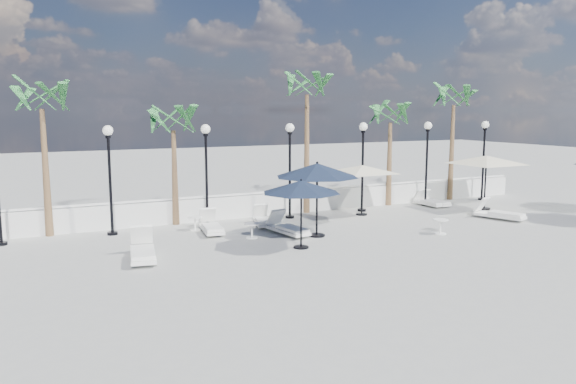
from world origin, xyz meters
name	(u,v)px	position (x,y,z in m)	size (l,w,h in m)	color
ground	(385,254)	(0.00, 0.00, 0.00)	(100.00, 100.00, 0.00)	gray
balustrade	(279,203)	(0.00, 7.50, 0.47)	(26.00, 0.30, 1.01)	silver
lamppost_1	(109,164)	(-7.00, 6.50, 2.49)	(0.36, 0.36, 3.84)	black
lamppost_2	(206,160)	(-3.50, 6.50, 2.49)	(0.36, 0.36, 3.84)	black
lamppost_3	(290,157)	(0.00, 6.50, 2.49)	(0.36, 0.36, 3.84)	black
lamppost_4	(363,154)	(3.50, 6.50, 2.49)	(0.36, 0.36, 3.84)	black
lamppost_5	(427,151)	(7.00, 6.50, 2.49)	(0.36, 0.36, 3.84)	black
lamppost_6	(484,149)	(10.50, 6.50, 2.49)	(0.36, 0.36, 3.84)	black
palm_0	(42,105)	(-9.00, 7.30, 4.53)	(2.60, 2.60, 5.50)	brown
palm_1	(173,126)	(-4.50, 7.30, 3.75)	(2.60, 2.60, 4.70)	brown
palm_2	(307,92)	(1.20, 7.30, 5.12)	(2.60, 2.60, 6.10)	brown
palm_3	(390,119)	(5.50, 7.30, 3.95)	(2.60, 2.60, 4.90)	brown
palm_4	(454,102)	(9.20, 7.30, 4.73)	(2.60, 2.60, 5.70)	brown
lounger_1	(211,226)	(-3.78, 5.23, 0.24)	(0.89, 1.99, 0.72)	white
lounger_2	(143,251)	(-6.75, 2.63, 0.27)	(1.07, 2.23, 0.80)	white
lounger_3	(288,228)	(-1.45, 3.76, 0.24)	(0.90, 2.01, 0.73)	white
lounger_4	(263,220)	(-1.60, 5.58, 0.22)	(1.03, 1.86, 0.66)	white
lounger_5	(500,213)	(7.43, 2.49, 0.25)	(1.26, 2.06, 0.73)	white
lounger_6	(434,201)	(7.24, 6.19, 0.21)	(0.69, 1.70, 0.62)	white
lounger_7	(429,202)	(6.96, 6.22, 0.20)	(0.56, 1.64, 0.61)	white
side_table_0	(195,222)	(-4.16, 5.91, 0.30)	(0.52, 0.52, 0.51)	white
side_table_1	(252,229)	(-2.78, 3.84, 0.31)	(0.52, 0.52, 0.51)	white
side_table_2	(440,225)	(3.46, 1.45, 0.32)	(0.55, 0.55, 0.53)	white
parasol_navy_left	(301,187)	(-1.91, 1.85, 1.96)	(2.52, 2.52, 2.23)	black
parasol_navy_mid	(317,171)	(-0.64, 3.10, 2.30)	(2.92, 2.92, 2.62)	black
parasol_cream_sq_a	(363,166)	(3.01, 5.78, 2.08)	(4.58, 4.58, 2.25)	black
parasol_cream_sq_b	(487,156)	(8.64, 4.51, 2.37)	(5.12, 5.12, 2.56)	black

